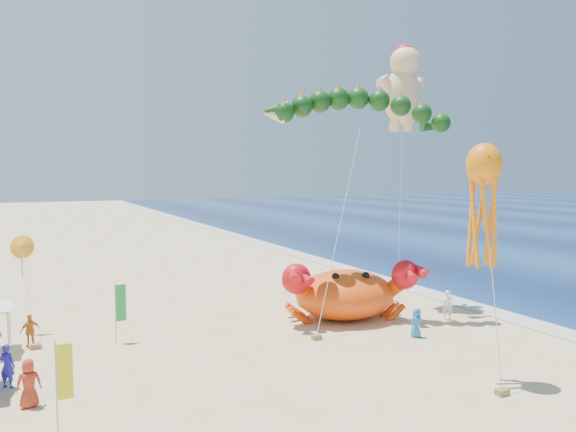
# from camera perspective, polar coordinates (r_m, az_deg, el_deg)

# --- Properties ---
(ground) EXTENTS (320.00, 320.00, 0.00)m
(ground) POSITION_cam_1_polar(r_m,az_deg,el_deg) (29.86, 5.24, -12.68)
(ground) COLOR #D1B784
(ground) RESTS_ON ground
(foam_strip) EXTENTS (320.00, 320.00, 0.00)m
(foam_strip) POSITION_cam_1_polar(r_m,az_deg,el_deg) (37.18, 21.65, -9.53)
(foam_strip) COLOR silver
(foam_strip) RESTS_ON ground
(crab_inflatable) EXTENTS (8.31, 6.40, 3.64)m
(crab_inflatable) POSITION_cam_1_polar(r_m,az_deg,el_deg) (34.10, 5.96, -7.74)
(crab_inflatable) COLOR #EE470C
(crab_inflatable) RESTS_ON ground
(dragon_kite) EXTENTS (11.38, 4.94, 13.43)m
(dragon_kite) POSITION_cam_1_polar(r_m,az_deg,el_deg) (33.45, 7.21, 10.23)
(dragon_kite) COLOR #0E350F
(dragon_kite) RESTS_ON ground
(cherub_kite) EXTENTS (2.53, 2.25, 17.00)m
(cherub_kite) POSITION_cam_1_polar(r_m,az_deg,el_deg) (37.95, 11.62, 12.81)
(cherub_kite) COLOR #FEC59B
(cherub_kite) RESTS_ON ground
(octopus_kite) EXTENTS (1.53, 2.50, 9.99)m
(octopus_kite) POSITION_cam_1_polar(r_m,az_deg,el_deg) (24.53, 19.23, 1.91)
(octopus_kite) COLOR orange
(octopus_kite) RESTS_ON ground
(feather_flags) EXTENTS (10.81, 9.60, 3.20)m
(feather_flags) POSITION_cam_1_polar(r_m,az_deg,el_deg) (25.77, -27.03, -11.27)
(feather_flags) COLOR gray
(feather_flags) RESTS_ON ground
(beachgoers) EXTENTS (29.13, 9.32, 1.89)m
(beachgoers) POSITION_cam_1_polar(r_m,az_deg,el_deg) (27.75, -22.42, -12.39)
(beachgoers) COLOR white
(beachgoers) RESTS_ON ground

